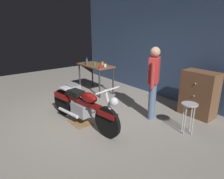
{
  "coord_description": "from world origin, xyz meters",
  "views": [
    {
      "loc": [
        3.55,
        -2.12,
        2.12
      ],
      "look_at": [
        -0.0,
        0.7,
        0.65
      ],
      "focal_mm": 32.07,
      "sensor_mm": 36.0,
      "label": 1
    }
  ],
  "objects_px": {
    "motorcycle": "(82,106)",
    "bottle": "(87,62)",
    "shop_stool": "(189,110)",
    "mug_white_ceramic": "(105,65)",
    "mug_orange_travel": "(102,63)",
    "wooden_dresser": "(199,94)",
    "mug_green_speckled": "(95,64)",
    "storage_bin": "(73,90)",
    "mug_red_diner": "(100,67)",
    "person_standing": "(154,80)"
  },
  "relations": [
    {
      "from": "shop_stool",
      "to": "mug_white_ceramic",
      "type": "distance_m",
      "value": 2.95
    },
    {
      "from": "motorcycle",
      "to": "wooden_dresser",
      "type": "height_order",
      "value": "wooden_dresser"
    },
    {
      "from": "wooden_dresser",
      "to": "bottle",
      "type": "height_order",
      "value": "bottle"
    },
    {
      "from": "mug_red_diner",
      "to": "mug_orange_travel",
      "type": "relative_size",
      "value": 1.01
    },
    {
      "from": "shop_stool",
      "to": "mug_green_speckled",
      "type": "height_order",
      "value": "mug_green_speckled"
    },
    {
      "from": "mug_orange_travel",
      "to": "bottle",
      "type": "distance_m",
      "value": 0.5
    },
    {
      "from": "bottle",
      "to": "mug_red_diner",
      "type": "bearing_deg",
      "value": 1.76
    },
    {
      "from": "motorcycle",
      "to": "mug_red_diner",
      "type": "bearing_deg",
      "value": 124.2
    },
    {
      "from": "wooden_dresser",
      "to": "mug_green_speckled",
      "type": "relative_size",
      "value": 10.18
    },
    {
      "from": "person_standing",
      "to": "wooden_dresser",
      "type": "bearing_deg",
      "value": -66.73
    },
    {
      "from": "mug_green_speckled",
      "to": "bottle",
      "type": "distance_m",
      "value": 0.27
    },
    {
      "from": "motorcycle",
      "to": "mug_green_speckled",
      "type": "distance_m",
      "value": 2.34
    },
    {
      "from": "mug_white_ceramic",
      "to": "mug_red_diner",
      "type": "relative_size",
      "value": 1.08
    },
    {
      "from": "shop_stool",
      "to": "mug_red_diner",
      "type": "relative_size",
      "value": 6.01
    },
    {
      "from": "mug_orange_travel",
      "to": "mug_green_speckled",
      "type": "bearing_deg",
      "value": -119.34
    },
    {
      "from": "mug_white_ceramic",
      "to": "mug_orange_travel",
      "type": "relative_size",
      "value": 1.09
    },
    {
      "from": "person_standing",
      "to": "mug_red_diner",
      "type": "xyz_separation_m",
      "value": [
        -1.9,
        -0.14,
        0.03
      ]
    },
    {
      "from": "mug_white_ceramic",
      "to": "mug_red_diner",
      "type": "bearing_deg",
      "value": -72.32
    },
    {
      "from": "wooden_dresser",
      "to": "storage_bin",
      "type": "height_order",
      "value": "wooden_dresser"
    },
    {
      "from": "motorcycle",
      "to": "person_standing",
      "type": "xyz_separation_m",
      "value": [
        0.69,
        1.48,
        0.48
      ]
    },
    {
      "from": "shop_stool",
      "to": "mug_white_ceramic",
      "type": "height_order",
      "value": "mug_white_ceramic"
    },
    {
      "from": "motorcycle",
      "to": "person_standing",
      "type": "relative_size",
      "value": 1.3
    },
    {
      "from": "motorcycle",
      "to": "mug_red_diner",
      "type": "distance_m",
      "value": 1.87
    },
    {
      "from": "wooden_dresser",
      "to": "mug_white_ceramic",
      "type": "height_order",
      "value": "wooden_dresser"
    },
    {
      "from": "mug_white_ceramic",
      "to": "wooden_dresser",
      "type": "bearing_deg",
      "value": 18.3
    },
    {
      "from": "mug_red_diner",
      "to": "bottle",
      "type": "distance_m",
      "value": 0.71
    },
    {
      "from": "motorcycle",
      "to": "mug_orange_travel",
      "type": "bearing_deg",
      "value": 125.48
    },
    {
      "from": "motorcycle",
      "to": "shop_stool",
      "type": "distance_m",
      "value": 2.21
    },
    {
      "from": "storage_bin",
      "to": "mug_orange_travel",
      "type": "xyz_separation_m",
      "value": [
        0.31,
        0.92,
        0.78
      ]
    },
    {
      "from": "motorcycle",
      "to": "shop_stool",
      "type": "relative_size",
      "value": 3.4
    },
    {
      "from": "person_standing",
      "to": "mug_red_diner",
      "type": "distance_m",
      "value": 1.9
    },
    {
      "from": "storage_bin",
      "to": "mug_white_ceramic",
      "type": "height_order",
      "value": "mug_white_ceramic"
    },
    {
      "from": "storage_bin",
      "to": "mug_orange_travel",
      "type": "bearing_deg",
      "value": 71.23
    },
    {
      "from": "shop_stool",
      "to": "mug_white_ceramic",
      "type": "relative_size",
      "value": 5.55
    },
    {
      "from": "person_standing",
      "to": "shop_stool",
      "type": "height_order",
      "value": "person_standing"
    },
    {
      "from": "storage_bin",
      "to": "motorcycle",
      "type": "bearing_deg",
      "value": -22.27
    },
    {
      "from": "mug_orange_travel",
      "to": "mug_green_speckled",
      "type": "xyz_separation_m",
      "value": [
        -0.12,
        -0.21,
        -0.01
      ]
    },
    {
      "from": "motorcycle",
      "to": "mug_orange_travel",
      "type": "height_order",
      "value": "mug_orange_travel"
    },
    {
      "from": "motorcycle",
      "to": "wooden_dresser",
      "type": "relative_size",
      "value": 1.98
    },
    {
      "from": "motorcycle",
      "to": "shop_stool",
      "type": "height_order",
      "value": "motorcycle"
    },
    {
      "from": "mug_orange_travel",
      "to": "mug_white_ceramic",
      "type": "bearing_deg",
      "value": -22.13
    },
    {
      "from": "storage_bin",
      "to": "mug_orange_travel",
      "type": "height_order",
      "value": "mug_orange_travel"
    },
    {
      "from": "motorcycle",
      "to": "bottle",
      "type": "bearing_deg",
      "value": 137.69
    },
    {
      "from": "shop_stool",
      "to": "mug_green_speckled",
      "type": "relative_size",
      "value": 5.92
    },
    {
      "from": "mug_orange_travel",
      "to": "wooden_dresser",
      "type": "bearing_deg",
      "value": 13.96
    },
    {
      "from": "mug_white_ceramic",
      "to": "storage_bin",
      "type": "bearing_deg",
      "value": -128.98
    },
    {
      "from": "storage_bin",
      "to": "mug_white_ceramic",
      "type": "distance_m",
      "value": 1.28
    },
    {
      "from": "person_standing",
      "to": "bottle",
      "type": "height_order",
      "value": "person_standing"
    },
    {
      "from": "mug_green_speckled",
      "to": "motorcycle",
      "type": "bearing_deg",
      "value": -40.82
    },
    {
      "from": "motorcycle",
      "to": "person_standing",
      "type": "height_order",
      "value": "person_standing"
    }
  ]
}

